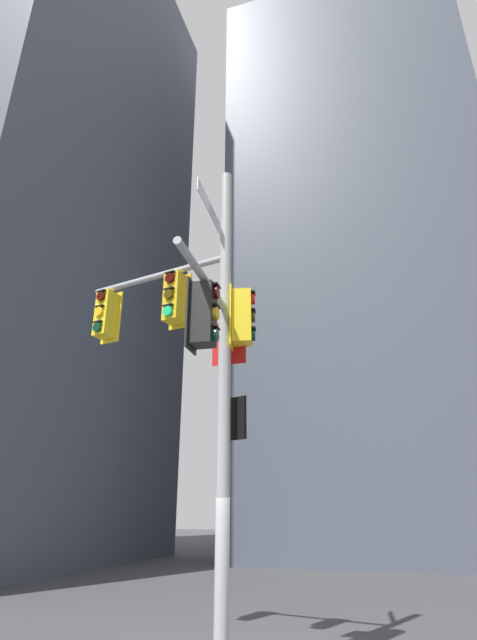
% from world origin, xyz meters
% --- Properties ---
extents(building_tower_left, '(17.36, 17.36, 40.47)m').
position_xyz_m(building_tower_left, '(-18.54, 11.69, 20.23)').
color(building_tower_left, '#4C5460').
rests_on(building_tower_left, ground).
extents(building_mid_block, '(14.82, 14.82, 36.82)m').
position_xyz_m(building_mid_block, '(2.14, 22.44, 18.41)').
color(building_mid_block, '#4C5460').
rests_on(building_mid_block, ground).
extents(signal_pole_assembly, '(3.76, 3.24, 8.67)m').
position_xyz_m(signal_pole_assembly, '(-0.52, -0.06, 5.12)').
color(signal_pole_assembly, '#9EA0A3').
rests_on(signal_pole_assembly, ground).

